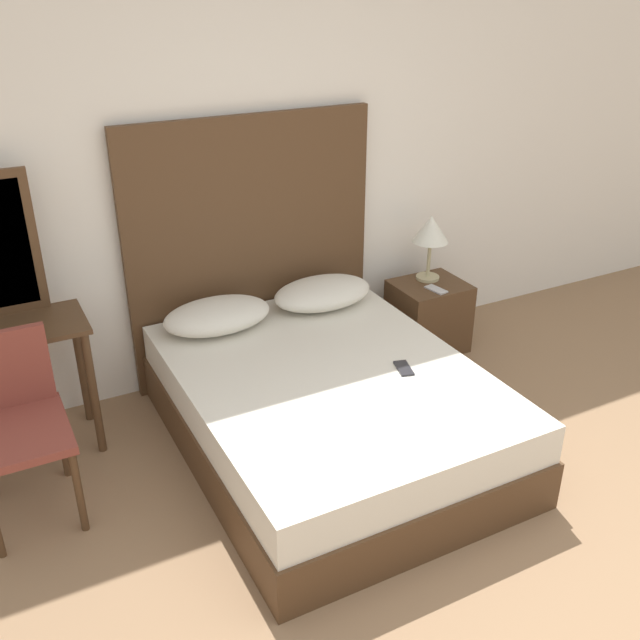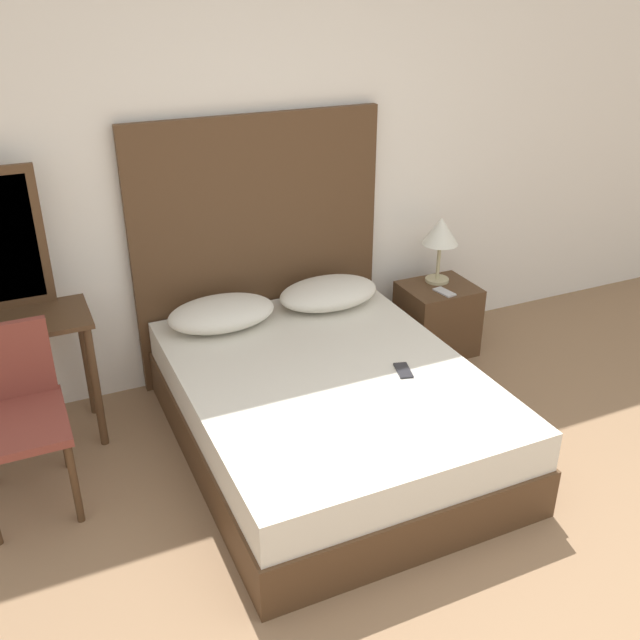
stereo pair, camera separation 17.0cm
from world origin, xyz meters
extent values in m
cube|color=white|center=(0.00, 2.63, 1.35)|extent=(10.00, 0.06, 2.70)
cube|color=#4C331E|center=(-0.14, 1.57, 0.13)|extent=(1.47, 1.91, 0.26)
cube|color=silver|center=(-0.14, 1.57, 0.36)|extent=(1.44, 1.87, 0.21)
cube|color=#4C331E|center=(-0.14, 2.55, 0.80)|extent=(1.54, 0.05, 1.60)
ellipsoid|color=silver|center=(-0.48, 2.28, 0.55)|extent=(0.62, 0.39, 0.17)
ellipsoid|color=silver|center=(0.20, 2.28, 0.55)|extent=(0.62, 0.39, 0.17)
cube|color=#232328|center=(0.21, 1.41, 0.47)|extent=(0.11, 0.16, 0.01)
cube|color=#4C331E|center=(0.98, 2.24, 0.24)|extent=(0.46, 0.40, 0.47)
cylinder|color=tan|center=(1.01, 2.32, 0.48)|extent=(0.16, 0.16, 0.02)
cylinder|color=tan|center=(1.01, 2.32, 0.61)|extent=(0.02, 0.02, 0.24)
cone|color=silver|center=(1.01, 2.32, 0.82)|extent=(0.24, 0.24, 0.17)
cube|color=#B7B7BC|center=(0.95, 2.14, 0.48)|extent=(0.09, 0.16, 0.01)
cylinder|color=#4C331E|center=(-1.24, 2.10, 0.36)|extent=(0.04, 0.04, 0.71)
cylinder|color=#4C331E|center=(-1.24, 2.43, 0.36)|extent=(0.04, 0.04, 0.71)
cube|color=brown|center=(-1.62, 1.74, 0.45)|extent=(0.42, 0.51, 0.04)
cube|color=brown|center=(-1.62, 1.98, 0.67)|extent=(0.40, 0.04, 0.39)
cylinder|color=#4C331E|center=(-1.44, 1.52, 0.22)|extent=(0.04, 0.04, 0.43)
cylinder|color=#4C331E|center=(-1.44, 1.97, 0.22)|extent=(0.04, 0.04, 0.43)
camera|label=1|loc=(-1.65, -1.22, 2.34)|focal=40.00mm
camera|label=2|loc=(-1.50, -1.29, 2.34)|focal=40.00mm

